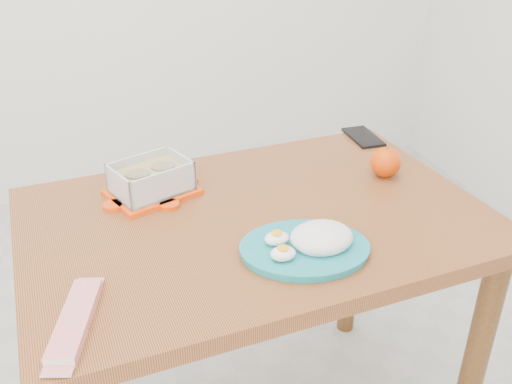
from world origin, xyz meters
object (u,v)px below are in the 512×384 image
object	(u,v)px
orange_fruit	(386,162)
smartphone	(363,137)
rice_plate	(310,243)
food_container	(151,179)
dining_table	(256,255)

from	to	relation	value
orange_fruit	smartphone	bearing A→B (deg)	74.83
smartphone	rice_plate	bearing A→B (deg)	-126.02
food_container	orange_fruit	world-z (taller)	food_container
dining_table	rice_plate	size ratio (longest dim) A/B	3.46
orange_fruit	food_container	bearing A→B (deg)	171.60
dining_table	food_container	world-z (taller)	food_container
orange_fruit	rice_plate	world-z (taller)	orange_fruit
dining_table	food_container	bearing A→B (deg)	137.10
food_container	orange_fruit	distance (m)	0.61
smartphone	dining_table	bearing A→B (deg)	-142.43
dining_table	rice_plate	xyz separation A→B (m)	(0.06, -0.18, 0.14)
orange_fruit	smartphone	world-z (taller)	orange_fruit
dining_table	smartphone	xyz separation A→B (m)	(0.45, 0.33, 0.12)
orange_fruit	rice_plate	xyz separation A→B (m)	(-0.33, -0.27, -0.02)
rice_plate	smartphone	xyz separation A→B (m)	(0.39, 0.51, -0.02)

